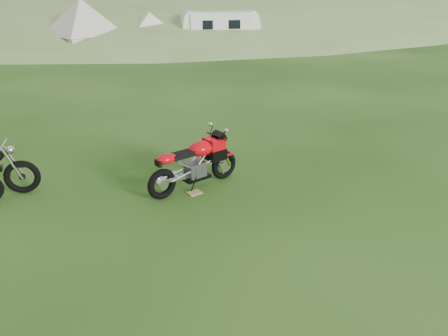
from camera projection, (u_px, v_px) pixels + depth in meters
ground at (241, 229)px, 7.19m from camera, size 120.00×120.00×0.00m
hillside at (205, 17)px, 50.02m from camera, size 80.00×64.00×8.00m
hedgerow at (205, 17)px, 50.02m from camera, size 36.00×1.20×8.60m
sport_motorcycle at (194, 160)px, 8.41m from camera, size 2.00×0.65×1.18m
plywood_board at (194, 193)px, 8.41m from camera, size 0.27×0.22×0.02m
tent_mid at (83, 27)px, 24.86m from camera, size 3.82×3.82×2.80m
tent_right at (150, 29)px, 26.03m from camera, size 3.18×3.18×2.31m
caravan at (220, 30)px, 26.24m from camera, size 5.06×3.67×2.16m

